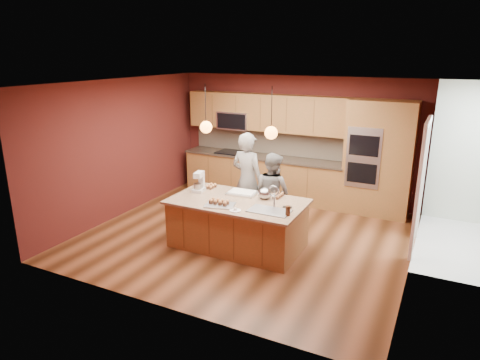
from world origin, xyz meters
The scene contains 24 objects.
floor centered at (0.00, 0.00, 0.00)m, with size 5.50×5.50×0.00m, color #402210.
ceiling centered at (0.00, 0.00, 2.70)m, with size 5.50×5.50×0.00m, color silver.
wall_back centered at (0.00, 2.50, 1.35)m, with size 5.50×5.50×0.00m, color #4D1916.
wall_front centered at (0.00, -2.50, 1.35)m, with size 5.50×5.50×0.00m, color #4D1916.
wall_left centered at (-2.75, 0.00, 1.35)m, with size 5.00×5.00×0.00m, color #4D1916.
wall_right centered at (2.75, 0.00, 1.35)m, with size 5.00×5.00×0.00m, color #4D1916.
cabinet_run centered at (-0.68, 2.25, 0.98)m, with size 3.74×0.64×2.30m.
oven_column centered at (1.85, 2.19, 1.15)m, with size 1.30×0.62×2.30m.
doorway_trim centered at (2.73, 0.80, 1.05)m, with size 0.08×1.11×2.20m, color white, non-canonical shape.
pendant_left centered at (-0.54, -0.43, 2.00)m, with size 0.20×0.20×0.80m.
pendant_right centered at (0.61, -0.43, 2.00)m, with size 0.20×0.20×0.80m.
island centered at (0.05, -0.43, 0.42)m, with size 2.22×1.25×1.20m.
person_left centered at (-0.20, 0.45, 0.90)m, with size 0.66×0.43×1.80m, color black.
person_right centered at (0.30, 0.45, 0.73)m, with size 0.71×0.56×1.47m, color slate.
stand_mixer centered at (-0.79, -0.30, 0.97)m, with size 0.23×0.28×0.35m.
sheet_cake centered at (-0.05, -0.10, 0.84)m, with size 0.52×0.40×0.05m.
cooling_rack centered at (-0.11, -0.78, 0.83)m, with size 0.47×0.33×0.02m, color #B4B7BD.
mixing_bowl centered at (0.40, -0.15, 0.91)m, with size 0.23×0.23×0.20m, color #ABAEB1.
plate centered at (0.22, -0.89, 0.83)m, with size 0.18×0.18×0.01m, color silver.
tumbler centered at (1.02, -0.70, 0.89)m, with size 0.07×0.07×0.15m, color #371C0F.
phone centered at (0.89, -0.37, 0.83)m, with size 0.14×0.07×0.01m, color black.
cupcakes_left centered at (-0.70, -0.04, 0.85)m, with size 0.15×0.23×0.07m, color #CB854E, non-canonical shape.
cupcakes_rack centered at (-0.14, -0.76, 0.87)m, with size 0.34×0.17×0.08m, color #CB854E, non-canonical shape.
cupcakes_right centered at (0.58, 0.02, 0.85)m, with size 0.14×0.29×0.06m, color #CB854E, non-canonical shape.
Camera 1 is at (3.04, -6.40, 3.19)m, focal length 32.00 mm.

